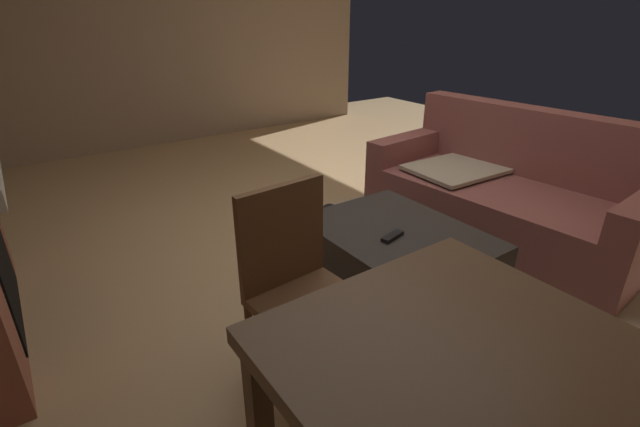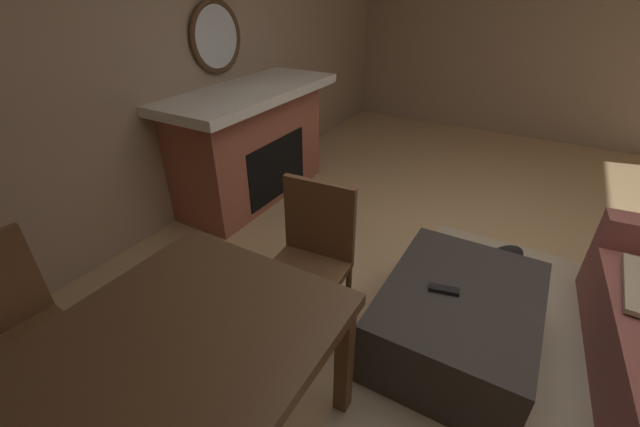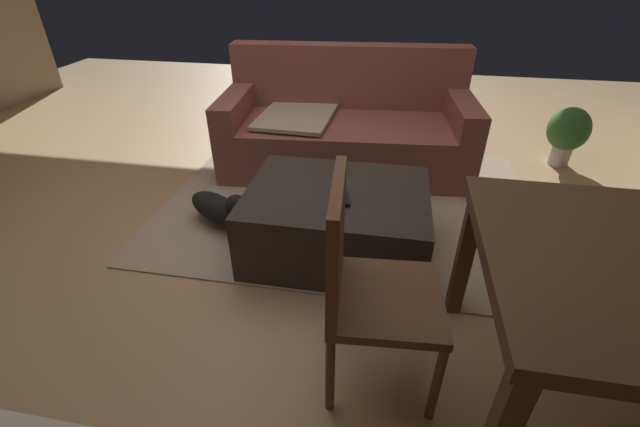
{
  "view_description": "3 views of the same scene",
  "coord_description": "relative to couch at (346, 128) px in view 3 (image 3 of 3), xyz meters",
  "views": [
    {
      "loc": [
        2.15,
        -1.79,
        1.61
      ],
      "look_at": [
        0.64,
        -0.73,
        0.76
      ],
      "focal_mm": 25.19,
      "sensor_mm": 36.0,
      "label": 1
    },
    {
      "loc": [
        2.3,
        0.07,
        1.89
      ],
      "look_at": [
        1.05,
        -0.65,
        1.03
      ],
      "focal_mm": 22.3,
      "sensor_mm": 36.0,
      "label": 2
    },
    {
      "loc": [
        0.76,
        -2.1,
        1.58
      ],
      "look_at": [
        0.48,
        -0.58,
        0.59
      ],
      "focal_mm": 23.16,
      "sensor_mm": 36.0,
      "label": 3
    }
  ],
  "objects": [
    {
      "name": "small_dog",
      "position": [
        -0.69,
        -1.13,
        -0.17
      ],
      "size": [
        0.5,
        0.38,
        0.26
      ],
      "color": "black",
      "rests_on": "ground"
    },
    {
      "name": "tv_remote",
      "position": [
        0.16,
        -1.34,
        0.11
      ],
      "size": [
        0.08,
        0.17,
        0.02
      ],
      "primitive_type": "cube",
      "rotation": [
        0.0,
        0.0,
        0.23
      ],
      "color": "black",
      "rests_on": "ottoman_coffee_table"
    },
    {
      "name": "floor",
      "position": [
        -0.39,
        -1.17,
        -0.32
      ],
      "size": [
        9.0,
        9.0,
        0.0
      ],
      "primitive_type": "plane",
      "color": "tan"
    },
    {
      "name": "ottoman_coffee_table",
      "position": [
        0.11,
        -1.24,
        -0.11
      ],
      "size": [
        1.04,
        0.8,
        0.42
      ],
      "primitive_type": "cube",
      "color": "#2D2826",
      "rests_on": "ground"
    },
    {
      "name": "couch",
      "position": [
        0.0,
        0.0,
        0.0
      ],
      "size": [
        2.05,
        1.09,
        0.93
      ],
      "color": "#8C4C47",
      "rests_on": "ground"
    },
    {
      "name": "area_rug",
      "position": [
        0.11,
        -0.66,
        -0.32
      ],
      "size": [
        2.6,
        2.0,
        0.01
      ],
      "primitive_type": "cube",
      "color": "tan",
      "rests_on": "ground"
    },
    {
      "name": "dining_chair_west",
      "position": [
        0.33,
        -2.07,
        0.2
      ],
      "size": [
        0.47,
        0.47,
        0.93
      ],
      "color": "brown",
      "rests_on": "ground"
    },
    {
      "name": "potted_plant",
      "position": [
        1.83,
        0.31,
        -0.03
      ],
      "size": [
        0.33,
        0.33,
        0.5
      ],
      "color": "beige",
      "rests_on": "ground"
    }
  ]
}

